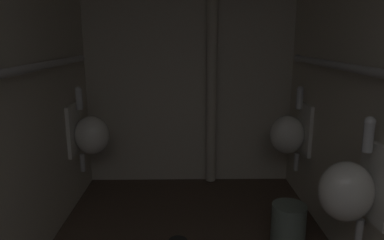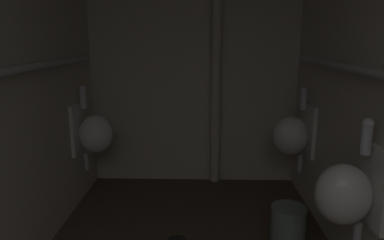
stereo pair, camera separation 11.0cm
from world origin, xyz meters
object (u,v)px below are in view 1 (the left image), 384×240
floor_drain (178,240)px  standpipe_back_wall (212,61)px  urinal_right_far (290,133)px  urinal_left_mid (89,134)px  waste_bin (288,227)px  urinal_right_mid (350,189)px

floor_drain → standpipe_back_wall: bearing=73.9°
urinal_right_far → floor_drain: bearing=-146.4°
urinal_left_mid → standpipe_back_wall: standpipe_back_wall is taller
urinal_left_mid → waste_bin: (1.55, -0.74, -0.48)m
urinal_right_far → standpipe_back_wall: (-0.65, 0.44, 0.60)m
urinal_left_mid → waste_bin: 1.79m
urinal_left_mid → floor_drain: size_ratio=5.39×
floor_drain → waste_bin: waste_bin is taller
urinal_right_far → floor_drain: 1.32m
urinal_left_mid → urinal_right_far: 1.74m
standpipe_back_wall → floor_drain: 1.67m
urinal_right_mid → urinal_right_far: size_ratio=1.00×
urinal_right_mid → standpipe_back_wall: standpipe_back_wall is taller
standpipe_back_wall → waste_bin: (0.47, -1.18, -1.07)m
urinal_right_far → waste_bin: size_ratio=2.31×
urinal_left_mid → urinal_right_mid: (1.74, -1.18, 0.00)m
urinal_right_far → standpipe_back_wall: size_ratio=0.31×
urinal_right_mid → waste_bin: (-0.19, 0.44, -0.48)m
urinal_left_mid → urinal_right_mid: same height
urinal_right_far → floor_drain: size_ratio=5.39×
standpipe_back_wall → waste_bin: standpipe_back_wall is taller
waste_bin → urinal_left_mid: bearing=154.4°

